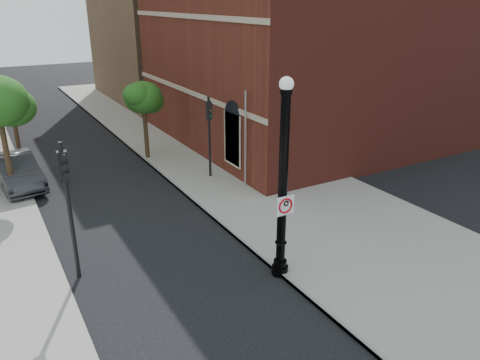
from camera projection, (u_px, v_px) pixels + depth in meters
ground at (233, 304)px, 13.66m from camera, size 120.00×120.00×0.00m
sidewalk_right at (241, 168)px, 24.51m from camera, size 8.00×60.00×0.12m
curb_edge at (171, 181)px, 22.68m from camera, size 0.10×60.00×0.14m
brick_wall_building at (344, 34)px, 30.14m from camera, size 22.30×16.30×12.50m
bg_building_tan_b at (227, 15)px, 42.83m from camera, size 22.00×14.00×14.00m
lamppost at (283, 190)px, 14.12m from camera, size 0.54×0.54×6.33m
no_parking_sign at (285, 205)px, 14.14m from camera, size 0.63×0.06×0.63m
parked_car at (16, 171)px, 21.96m from camera, size 2.21×4.92×1.57m
traffic_signal_left at (67, 189)px, 13.90m from camera, size 0.31×0.38×4.50m
traffic_signal_right at (209, 124)px, 22.29m from camera, size 0.30×0.35×4.09m
utility_pole at (245, 142)px, 21.13m from camera, size 0.09×0.09×4.62m
street_tree_b at (11, 98)px, 26.56m from camera, size 2.17×1.96×3.90m
street_tree_c at (144, 98)px, 24.90m from camera, size 2.39×2.16×4.30m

